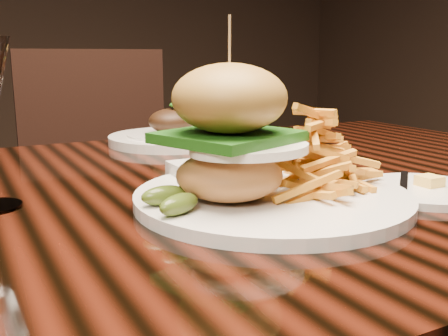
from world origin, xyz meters
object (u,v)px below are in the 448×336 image
dining_table (161,240)px  far_dish (173,135)px  burger_plate (272,154)px  chair_far (103,185)px

dining_table → far_dish: 0.39m
dining_table → burger_plate: (0.09, -0.14, 0.14)m
burger_plate → chair_far: 1.07m
far_dish → chair_far: size_ratio=0.28×
burger_plate → far_dish: burger_plate is taller
dining_table → burger_plate: burger_plate is taller
burger_plate → chair_far: (0.06, 1.03, -0.27)m
dining_table → far_dish: size_ratio=5.99×
dining_table → burger_plate: 0.22m
burger_plate → dining_table: bearing=114.8°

